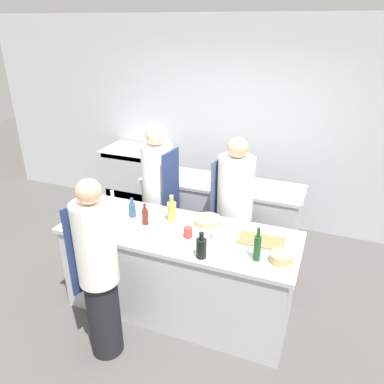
% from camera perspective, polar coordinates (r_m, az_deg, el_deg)
% --- Properties ---
extents(ground_plane, '(16.00, 16.00, 0.00)m').
position_cam_1_polar(ground_plane, '(4.06, -1.89, -17.04)').
color(ground_plane, '#4C4947').
extents(wall_back, '(8.00, 0.06, 2.80)m').
position_cam_1_polar(wall_back, '(5.22, 7.29, 10.04)').
color(wall_back, silver).
rests_on(wall_back, ground_plane).
extents(prep_counter, '(2.25, 0.83, 0.91)m').
position_cam_1_polar(prep_counter, '(3.77, -1.99, -11.86)').
color(prep_counter, '#B7BABC').
rests_on(prep_counter, ground_plane).
extents(pass_counter, '(1.98, 0.60, 0.91)m').
position_cam_1_polar(pass_counter, '(4.76, 4.33, -3.55)').
color(pass_counter, '#B7BABC').
rests_on(pass_counter, ground_plane).
extents(oven_range, '(0.87, 0.65, 1.01)m').
position_cam_1_polar(oven_range, '(5.70, -8.42, 1.71)').
color(oven_range, '#B7BABC').
rests_on(oven_range, ground_plane).
extents(chef_at_prep_near, '(0.37, 0.36, 1.66)m').
position_cam_1_polar(chef_at_prep_near, '(3.20, -14.04, -11.84)').
color(chef_at_prep_near, black).
rests_on(chef_at_prep_near, ground_plane).
extents(chef_at_stove, '(0.38, 0.37, 1.69)m').
position_cam_1_polar(chef_at_stove, '(4.36, -5.13, -0.64)').
color(chef_at_stove, black).
rests_on(chef_at_stove, ground_plane).
extents(chef_at_pass_far, '(0.42, 0.41, 1.65)m').
position_cam_1_polar(chef_at_pass_far, '(4.07, 6.42, -3.02)').
color(chef_at_pass_far, black).
rests_on(chef_at_pass_far, ground_plane).
extents(bottle_olive_oil, '(0.08, 0.08, 0.30)m').
position_cam_1_polar(bottle_olive_oil, '(3.76, -11.88, -2.32)').
color(bottle_olive_oil, silver).
rests_on(bottle_olive_oil, prep_counter).
extents(bottle_vinegar, '(0.09, 0.09, 0.27)m').
position_cam_1_polar(bottle_vinegar, '(3.65, -3.10, -2.87)').
color(bottle_vinegar, '#B2A84C').
rests_on(bottle_vinegar, prep_counter).
extents(bottle_wine, '(0.06, 0.06, 0.22)m').
position_cam_1_polar(bottle_wine, '(3.61, -7.18, -3.69)').
color(bottle_wine, '#5B2319').
rests_on(bottle_wine, prep_counter).
extents(bottle_cooking_oil, '(0.06, 0.06, 0.30)m').
position_cam_1_polar(bottle_cooking_oil, '(3.11, 9.92, -8.30)').
color(bottle_cooking_oil, '#19471E').
rests_on(bottle_cooking_oil, prep_counter).
extents(bottle_sauce, '(0.09, 0.09, 0.24)m').
position_cam_1_polar(bottle_sauce, '(3.11, 1.43, -8.45)').
color(bottle_sauce, black).
rests_on(bottle_sauce, prep_counter).
extents(bottle_water, '(0.07, 0.07, 0.20)m').
position_cam_1_polar(bottle_water, '(3.78, -9.09, -2.62)').
color(bottle_water, '#2D5175').
rests_on(bottle_water, prep_counter).
extents(bowl_mixing_large, '(0.16, 0.16, 0.06)m').
position_cam_1_polar(bowl_mixing_large, '(3.41, 4.20, -6.50)').
color(bowl_mixing_large, '#B7BABC').
rests_on(bowl_mixing_large, prep_counter).
extents(bowl_prep_small, '(0.19, 0.19, 0.07)m').
position_cam_1_polar(bowl_prep_small, '(4.01, -13.12, -1.98)').
color(bowl_prep_small, '#B7BABC').
rests_on(bowl_prep_small, prep_counter).
extents(bowl_ceramic_blue, '(0.19, 0.19, 0.08)m').
position_cam_1_polar(bowl_ceramic_blue, '(3.17, 13.46, -9.73)').
color(bowl_ceramic_blue, tan).
rests_on(bowl_ceramic_blue, prep_counter).
extents(bowl_wooden_salad, '(0.26, 0.26, 0.06)m').
position_cam_1_polar(bowl_wooden_salad, '(3.63, 2.41, -4.39)').
color(bowl_wooden_salad, tan).
rests_on(bowl_wooden_salad, prep_counter).
extents(cup, '(0.08, 0.08, 0.10)m').
position_cam_1_polar(cup, '(3.40, -0.62, -6.15)').
color(cup, '#B2382D').
rests_on(cup, prep_counter).
extents(cutting_board, '(0.41, 0.23, 0.01)m').
position_cam_1_polar(cutting_board, '(3.42, 10.50, -7.28)').
color(cutting_board, olive).
rests_on(cutting_board, prep_counter).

